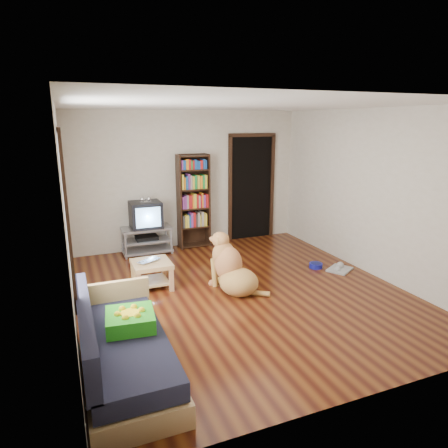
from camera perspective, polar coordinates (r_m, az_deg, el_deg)
name	(u,v)px	position (r m, az deg, el deg)	size (l,w,h in m)	color
ground	(241,292)	(5.88, 2.37, -9.63)	(5.00, 5.00, 0.00)	#5C2B0F
ceiling	(243,105)	(5.37, 2.67, 16.62)	(5.00, 5.00, 0.00)	white
wall_back	(188,180)	(7.79, -5.16, 6.32)	(4.50, 4.50, 0.00)	beige
wall_front	(369,262)	(3.44, 20.07, -5.07)	(4.50, 4.50, 0.00)	beige
wall_left	(66,218)	(5.00, -21.67, 0.75)	(5.00, 5.00, 0.00)	beige
wall_right	(372,193)	(6.71, 20.34, 4.16)	(5.00, 5.00, 0.00)	beige
green_cushion	(130,320)	(4.15, -13.26, -13.19)	(0.46, 0.46, 0.15)	green
laptop	(152,262)	(5.93, -10.31, -5.31)	(0.36, 0.23, 0.03)	silver
dog_bowl	(316,265)	(6.93, 12.98, -5.79)	(0.22, 0.22, 0.08)	#151891
grey_rag	(340,269)	(6.93, 16.20, -6.24)	(0.40, 0.32, 0.03)	#A8A8A8
window	(66,210)	(4.47, -21.60, 1.85)	(0.03, 1.46, 1.70)	white
doorway	(251,185)	(8.28, 3.92, 5.56)	(1.03, 0.05, 2.19)	black
tv_stand	(147,239)	(7.56, -10.96, -2.15)	(0.90, 0.45, 0.50)	#99999E
crt_tv	(145,214)	(7.46, -11.17, 1.38)	(0.55, 0.52, 0.58)	black
bookshelf	(193,196)	(7.70, -4.41, 3.98)	(0.60, 0.30, 1.80)	black
sofa	(121,352)	(4.12, -14.46, -17.33)	(0.80, 1.80, 0.80)	tan
coffee_table	(152,270)	(6.01, -10.31, -6.42)	(0.55, 0.55, 0.40)	tan
dog	(232,269)	(5.81, 1.08, -6.51)	(0.73, 0.96, 0.87)	#BA9247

